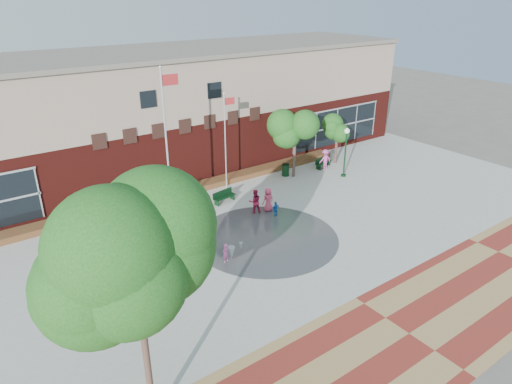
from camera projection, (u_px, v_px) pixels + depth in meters
ground at (300, 261)px, 24.37m from camera, size 120.00×120.00×0.00m
plaza_concrete at (256, 232)px, 27.33m from camera, size 46.00×18.00×0.01m
paver_band at (409, 334)px, 19.18m from camera, size 46.00×6.00×0.01m
splash_pad at (266, 238)px, 26.59m from camera, size 8.40×8.40×0.01m
library_building at (155, 111)px, 35.45m from camera, size 44.40×10.40×9.20m
flower_bed at (194, 191)px, 32.97m from camera, size 26.00×1.20×0.40m
flagpole_left at (167, 139)px, 26.79m from camera, size 1.11×0.18×9.47m
flagpole_right at (226, 136)px, 31.92m from camera, size 0.86×0.16×6.98m
lamp_left at (103, 224)px, 22.75m from camera, size 0.44×0.44×4.14m
lamp_right at (346, 147)px, 34.51m from camera, size 0.41×0.41×3.86m
bench_left at (132, 218)px, 28.35m from camera, size 1.64×0.87×0.80m
bench_mid at (224, 199)px, 30.98m from camera, size 1.76×0.76×0.86m
bench_right at (323, 164)px, 37.16m from camera, size 1.78×0.90×0.86m
trash_can at (286, 170)px, 35.39m from camera, size 0.59×0.59×0.96m
tree_big_left at (136, 275)px, 13.01m from camera, size 5.08×5.08×8.12m
tree_mid at (295, 129)px, 33.90m from camera, size 3.08×3.08×5.20m
tree_small_right at (338, 127)px, 36.99m from camera, size 2.47×2.47×4.22m
water_jet_a at (232, 259)px, 24.49m from camera, size 0.38×0.38×0.74m
water_jet_b at (241, 250)px, 25.41m from camera, size 0.19×0.19×0.43m
child_splash at (225, 253)px, 24.04m from camera, size 0.48×0.39×1.12m
adult_red at (255, 202)px, 29.30m from camera, size 0.98×0.88×1.64m
adult_pink at (268, 200)px, 29.58m from camera, size 0.81×0.55×1.62m
child_blue at (276, 209)px, 28.97m from camera, size 0.62×0.27×1.04m
person_bench at (325, 159)px, 36.66m from camera, size 1.11×0.69×1.64m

